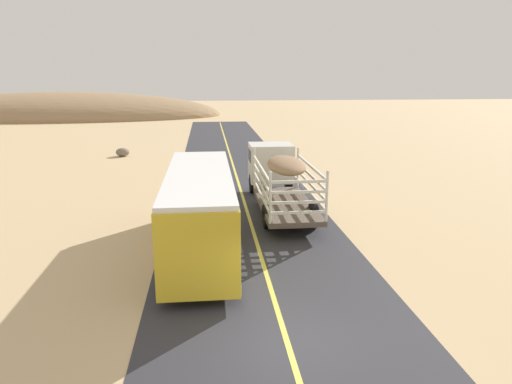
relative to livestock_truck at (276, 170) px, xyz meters
name	(u,v)px	position (x,y,z in m)	size (l,w,h in m)	color
ground_plane	(288,346)	(-1.75, -14.06, -1.79)	(240.00, 240.00, 0.00)	tan
road_surface	(288,345)	(-1.75, -14.06, -1.78)	(8.00, 120.00, 0.02)	#2D2D33
road_centre_line	(288,345)	(-1.75, -14.06, -1.77)	(0.16, 117.60, 0.00)	#D8CC4C
livestock_truck	(276,170)	(0.00, 0.00, 0.00)	(2.53, 9.70, 3.02)	silver
bus	(200,209)	(-4.07, -7.07, -0.04)	(2.54, 10.00, 3.21)	gold
boulder_mid_field	(123,152)	(-11.04, 16.18, -1.43)	(1.16, 1.06, 0.72)	#756656
distant_hill	(60,116)	(-28.68, 58.28, -1.79)	(54.94, 25.00, 8.18)	#957553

